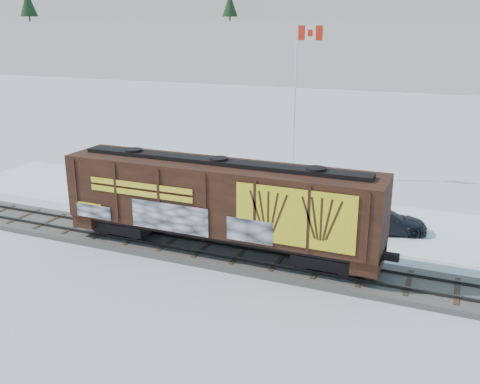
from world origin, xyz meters
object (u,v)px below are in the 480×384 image
at_px(car_silver, 131,178).
at_px(car_dark, 385,221).
at_px(hopper_railcar, 219,200).
at_px(flagpole, 296,124).
at_px(car_white, 294,199).

height_order(car_silver, car_dark, car_silver).
bearing_deg(hopper_railcar, car_dark, 41.79).
xyz_separation_m(hopper_railcar, flagpole, (-0.79, 15.06, 1.23)).
bearing_deg(flagpole, car_white, -72.76).
height_order(flagpole, car_silver, flagpole).
height_order(car_silver, car_white, car_silver).
relative_size(hopper_railcar, flagpole, 1.41).
xyz_separation_m(flagpole, car_dark, (7.98, -8.64, -3.48)).
relative_size(hopper_railcar, car_silver, 3.32).
height_order(hopper_railcar, car_silver, hopper_railcar).
bearing_deg(car_silver, hopper_railcar, -106.52).
distance_m(car_white, car_dark, 5.93).
bearing_deg(car_dark, car_white, 58.09).
height_order(hopper_railcar, car_white, hopper_railcar).
bearing_deg(car_silver, car_dark, -74.42).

